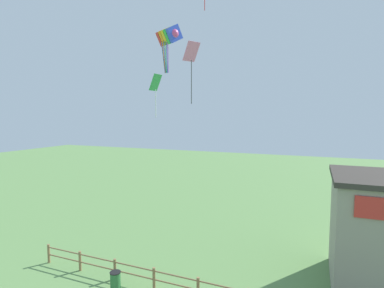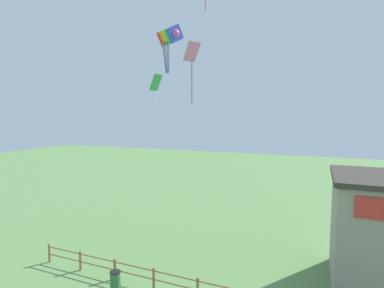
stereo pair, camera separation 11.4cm
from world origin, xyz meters
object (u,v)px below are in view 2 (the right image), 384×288
trash_bin (115,281)px  kite_pink_diamond (192,59)px  kite_green_diamond (156,87)px  kite_rainbow_parafoil (170,36)px

trash_bin → kite_pink_diamond: 12.78m
kite_green_diamond → kite_pink_diamond: bearing=29.7°
trash_bin → kite_pink_diamond: bearing=77.1°
trash_bin → kite_rainbow_parafoil: bearing=102.1°
kite_rainbow_parafoil → kite_pink_diamond: kite_rainbow_parafoil is taller
kite_green_diamond → kite_rainbow_parafoil: bearing=107.8°
kite_pink_diamond → kite_rainbow_parafoil: bearing=131.2°
trash_bin → kite_pink_diamond: (1.37, 6.02, 11.19)m
kite_rainbow_parafoil → trash_bin: bearing=-77.9°
trash_bin → kite_green_diamond: (-0.51, 4.95, 9.48)m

